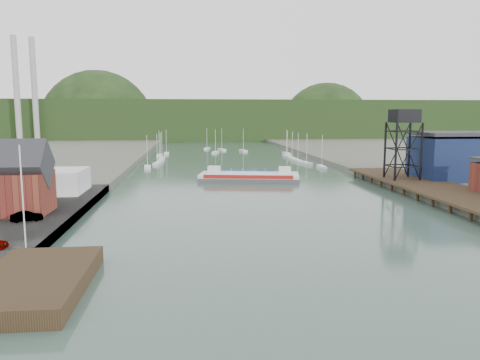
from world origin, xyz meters
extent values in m
plane|color=#2A423D|center=(0.00, 0.00, 0.00)|extent=(600.00, 600.00, 0.00)
cube|color=black|center=(-29.00, 0.00, 0.90)|extent=(10.00, 18.00, 1.80)
cube|color=black|center=(37.00, 45.00, 1.90)|extent=(14.00, 70.00, 0.50)
cylinder|color=black|center=(31.00, 45.00, 0.80)|extent=(0.60, 0.60, 2.20)
cylinder|color=black|center=(43.00, 45.00, 0.80)|extent=(0.60, 0.60, 2.20)
cube|color=#541B18|center=(-42.00, 30.00, 4.85)|extent=(12.00, 8.00, 6.50)
cube|color=#2D2D33|center=(-42.00, 30.00, 9.30)|extent=(12.20, 8.20, 2.40)
cube|color=silver|center=(-44.00, 50.00, 3.85)|extent=(18.00, 12.00, 4.50)
cylinder|color=silver|center=(-33.00, 10.00, 7.60)|extent=(0.16, 0.16, 12.00)
cylinder|color=black|center=(32.00, 55.00, 8.65)|extent=(0.50, 0.50, 13.00)
cylinder|color=black|center=(38.00, 55.00, 8.65)|extent=(0.50, 0.50, 13.00)
cylinder|color=black|center=(32.00, 61.00, 8.65)|extent=(0.50, 0.50, 13.00)
cylinder|color=black|center=(38.00, 61.00, 8.65)|extent=(0.50, 0.50, 13.00)
cube|color=black|center=(35.00, 58.00, 16.65)|extent=(5.50, 5.50, 3.00)
cube|color=#0B1632|center=(50.00, 60.00, 6.60)|extent=(20.00, 14.00, 10.00)
cube|color=#2D2D33|center=(50.00, 60.00, 12.50)|extent=(20.50, 14.50, 0.80)
cube|color=silver|center=(-27.54, 103.89, 0.35)|extent=(2.67, 7.65, 0.90)
cube|color=silver|center=(-25.28, 115.30, 0.35)|extent=(2.81, 7.67, 0.90)
cube|color=silver|center=(-24.71, 124.17, 0.35)|extent=(2.35, 7.59, 0.90)
cube|color=silver|center=(-24.81, 134.09, 0.35)|extent=(2.01, 7.50, 0.90)
cube|color=silver|center=(-26.64, 146.33, 0.35)|extent=(2.00, 7.50, 0.90)
cube|color=silver|center=(-24.32, 156.17, 0.35)|extent=(2.16, 7.54, 0.90)
cube|color=silver|center=(27.56, 99.03, 0.35)|extent=(2.53, 7.62, 0.90)
cube|color=silver|center=(25.46, 110.51, 0.35)|extent=(2.76, 7.67, 0.90)
cube|color=silver|center=(24.46, 119.29, 0.35)|extent=(2.22, 7.56, 0.90)
cube|color=silver|center=(24.27, 128.28, 0.35)|extent=(2.18, 7.54, 0.90)
cube|color=silver|center=(24.67, 139.38, 0.35)|extent=(2.46, 7.61, 0.90)
cube|color=silver|center=(26.78, 150.99, 0.35)|extent=(2.48, 7.61, 0.90)
cube|color=silver|center=(-3.16, 160.00, 0.35)|extent=(3.78, 7.76, 0.90)
cube|color=silver|center=(10.04, 168.00, 0.35)|extent=(3.31, 7.74, 0.90)
cube|color=silver|center=(0.66, 176.00, 0.35)|extent=(3.76, 7.76, 0.90)
cube|color=silver|center=(-6.11, 184.00, 0.35)|extent=(3.40, 7.74, 0.90)
cylinder|color=#A6A6A1|center=(-110.00, 230.00, 30.00)|extent=(3.20, 3.20, 60.00)
cylinder|color=#A6A6A1|center=(-102.00, 235.00, 30.00)|extent=(3.20, 3.20, 60.00)
cube|color=black|center=(0.00, 300.00, 12.00)|extent=(500.00, 120.00, 28.00)
sphere|color=black|center=(-80.00, 300.00, 8.00)|extent=(80.00, 80.00, 80.00)
sphere|color=black|center=(90.00, 310.00, 6.00)|extent=(70.00, 70.00, 70.00)
cube|color=#474749|center=(1.18, 73.70, 0.51)|extent=(26.79, 14.53, 1.02)
cube|color=silver|center=(1.18, 73.70, 1.42)|extent=(26.79, 14.53, 0.81)
cube|color=#A51A12|center=(0.27, 68.65, 1.62)|extent=(22.01, 4.14, 0.91)
cube|color=#153A95|center=(2.10, 78.74, 1.62)|extent=(22.01, 4.14, 0.91)
cube|color=silver|center=(-7.81, 75.33, 2.64)|extent=(3.54, 3.54, 2.03)
cube|color=silver|center=(10.17, 72.06, 2.64)|extent=(3.54, 3.54, 2.03)
imported|color=#999999|center=(-37.53, 24.00, 2.32)|extent=(4.64, 2.78, 1.44)
camera|label=1|loc=(-13.49, -45.34, 17.06)|focal=35.00mm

